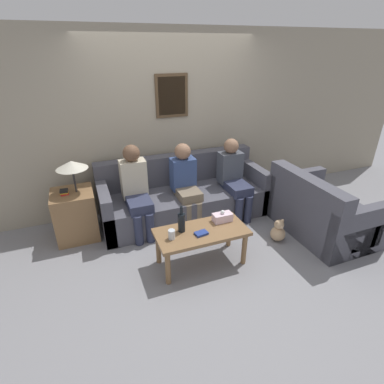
{
  "coord_description": "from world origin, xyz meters",
  "views": [
    {
      "loc": [
        -1.34,
        -3.24,
        2.35
      ],
      "look_at": [
        -0.1,
        -0.06,
        0.67
      ],
      "focal_mm": 28.0,
      "sensor_mm": 36.0,
      "label": 1
    }
  ],
  "objects_px": {
    "coffee_table": "(201,236)",
    "teddy_bear": "(278,231)",
    "couch_main": "(183,197)",
    "person_middle": "(186,181)",
    "wine_bottle": "(181,222)",
    "person_right": "(234,175)",
    "couch_side": "(320,212)",
    "person_left": "(136,188)",
    "drinking_glass": "(172,234)"
  },
  "relations": [
    {
      "from": "person_middle",
      "to": "teddy_bear",
      "type": "relative_size",
      "value": 3.69
    },
    {
      "from": "person_right",
      "to": "couch_side",
      "type": "bearing_deg",
      "value": -46.77
    },
    {
      "from": "couch_side",
      "to": "drinking_glass",
      "type": "bearing_deg",
      "value": 91.56
    },
    {
      "from": "coffee_table",
      "to": "teddy_bear",
      "type": "xyz_separation_m",
      "value": [
        1.13,
        0.05,
        -0.25
      ]
    },
    {
      "from": "couch_main",
      "to": "drinking_glass",
      "type": "distance_m",
      "value": 1.33
    },
    {
      "from": "couch_main",
      "to": "couch_side",
      "type": "bearing_deg",
      "value": -35.65
    },
    {
      "from": "couch_side",
      "to": "wine_bottle",
      "type": "xyz_separation_m",
      "value": [
        -1.99,
        0.04,
        0.27
      ]
    },
    {
      "from": "drinking_glass",
      "to": "person_middle",
      "type": "relative_size",
      "value": 0.09
    },
    {
      "from": "person_right",
      "to": "teddy_bear",
      "type": "xyz_separation_m",
      "value": [
        0.21,
        -0.89,
        -0.49
      ]
    },
    {
      "from": "person_left",
      "to": "person_middle",
      "type": "xyz_separation_m",
      "value": [
        0.7,
        -0.0,
        -0.02
      ]
    },
    {
      "from": "couch_main",
      "to": "person_middle",
      "type": "distance_m",
      "value": 0.38
    },
    {
      "from": "wine_bottle",
      "to": "teddy_bear",
      "type": "bearing_deg",
      "value": -0.91
    },
    {
      "from": "wine_bottle",
      "to": "person_right",
      "type": "bearing_deg",
      "value": 37.72
    },
    {
      "from": "couch_side",
      "to": "wine_bottle",
      "type": "bearing_deg",
      "value": 88.75
    },
    {
      "from": "wine_bottle",
      "to": "person_middle",
      "type": "height_order",
      "value": "person_middle"
    },
    {
      "from": "wine_bottle",
      "to": "person_middle",
      "type": "xyz_separation_m",
      "value": [
        0.38,
        0.91,
        0.06
      ]
    },
    {
      "from": "couch_main",
      "to": "teddy_bear",
      "type": "bearing_deg",
      "value": -49.99
    },
    {
      "from": "couch_main",
      "to": "person_right",
      "type": "xyz_separation_m",
      "value": [
        0.72,
        -0.22,
        0.32
      ]
    },
    {
      "from": "person_left",
      "to": "person_right",
      "type": "height_order",
      "value": "person_left"
    },
    {
      "from": "couch_side",
      "to": "person_middle",
      "type": "bearing_deg",
      "value": 59.22
    },
    {
      "from": "person_right",
      "to": "coffee_table",
      "type": "bearing_deg",
      "value": -134.0
    },
    {
      "from": "wine_bottle",
      "to": "person_right",
      "type": "distance_m",
      "value": 1.43
    },
    {
      "from": "couch_side",
      "to": "coffee_table",
      "type": "relative_size",
      "value": 1.26
    },
    {
      "from": "couch_main",
      "to": "person_left",
      "type": "height_order",
      "value": "person_left"
    },
    {
      "from": "couch_side",
      "to": "person_left",
      "type": "relative_size",
      "value": 1.11
    },
    {
      "from": "couch_side",
      "to": "person_right",
      "type": "bearing_deg",
      "value": 43.23
    },
    {
      "from": "drinking_glass",
      "to": "couch_side",
      "type": "bearing_deg",
      "value": 1.56
    },
    {
      "from": "person_left",
      "to": "couch_side",
      "type": "bearing_deg",
      "value": -22.59
    },
    {
      "from": "couch_side",
      "to": "couch_main",
      "type": "bearing_deg",
      "value": 54.35
    },
    {
      "from": "drinking_glass",
      "to": "person_middle",
      "type": "height_order",
      "value": "person_middle"
    },
    {
      "from": "couch_main",
      "to": "person_right",
      "type": "bearing_deg",
      "value": -16.77
    },
    {
      "from": "couch_main",
      "to": "drinking_glass",
      "type": "bearing_deg",
      "value": -115.24
    },
    {
      "from": "coffee_table",
      "to": "drinking_glass",
      "type": "bearing_deg",
      "value": -175.91
    },
    {
      "from": "coffee_table",
      "to": "person_left",
      "type": "height_order",
      "value": "person_left"
    },
    {
      "from": "coffee_table",
      "to": "drinking_glass",
      "type": "height_order",
      "value": "drinking_glass"
    },
    {
      "from": "drinking_glass",
      "to": "person_middle",
      "type": "xyz_separation_m",
      "value": [
        0.53,
        1.01,
        0.12
      ]
    },
    {
      "from": "couch_main",
      "to": "coffee_table",
      "type": "distance_m",
      "value": 1.18
    },
    {
      "from": "couch_main",
      "to": "couch_side",
      "type": "height_order",
      "value": "same"
    },
    {
      "from": "couch_main",
      "to": "coffee_table",
      "type": "xyz_separation_m",
      "value": [
        -0.2,
        -1.16,
        0.09
      ]
    },
    {
      "from": "couch_main",
      "to": "couch_side",
      "type": "relative_size",
      "value": 1.84
    },
    {
      "from": "couch_main",
      "to": "person_middle",
      "type": "xyz_separation_m",
      "value": [
        -0.03,
        -0.18,
        0.33
      ]
    },
    {
      "from": "person_left",
      "to": "person_middle",
      "type": "relative_size",
      "value": 1.05
    },
    {
      "from": "wine_bottle",
      "to": "drinking_glass",
      "type": "bearing_deg",
      "value": -145.93
    },
    {
      "from": "couch_side",
      "to": "person_middle",
      "type": "relative_size",
      "value": 1.16
    },
    {
      "from": "person_left",
      "to": "person_right",
      "type": "xyz_separation_m",
      "value": [
        1.45,
        -0.04,
        -0.03
      ]
    },
    {
      "from": "drinking_glass",
      "to": "person_left",
      "type": "relative_size",
      "value": 0.09
    },
    {
      "from": "teddy_bear",
      "to": "coffee_table",
      "type": "bearing_deg",
      "value": -177.26
    },
    {
      "from": "coffee_table",
      "to": "person_left",
      "type": "distance_m",
      "value": 1.16
    },
    {
      "from": "drinking_glass",
      "to": "person_right",
      "type": "distance_m",
      "value": 1.61
    },
    {
      "from": "person_left",
      "to": "drinking_glass",
      "type": "bearing_deg",
      "value": -80.63
    }
  ]
}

